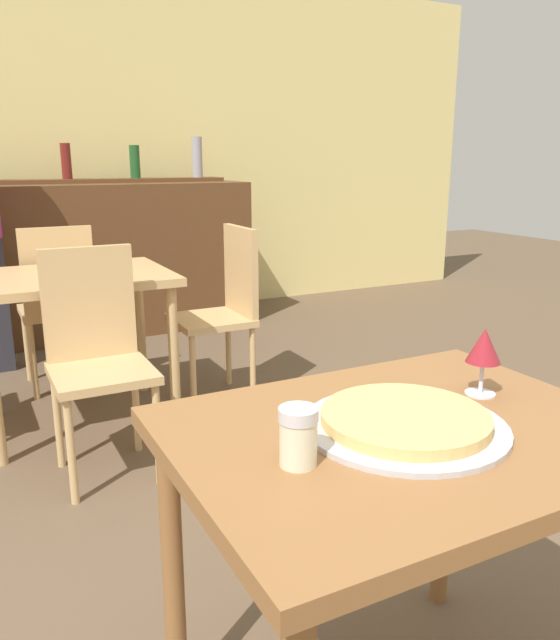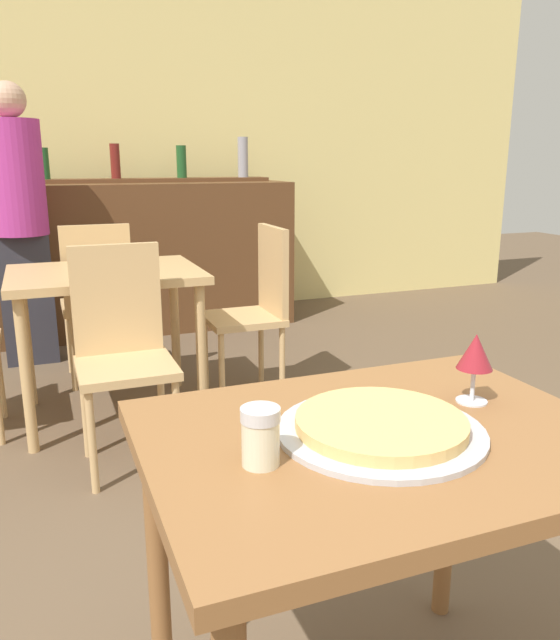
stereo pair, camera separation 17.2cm
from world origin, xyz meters
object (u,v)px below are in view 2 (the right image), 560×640
Objects in this scene: chair_far_side_right at (256,301)px; cheese_shaker at (261,436)px; pizza_tray at (381,426)px; person_standing at (19,216)px; wine_glass at (475,354)px; chair_far_side_front at (122,342)px; chair_far_side_back at (97,294)px.

chair_far_side_right reaches higher than cheese_shaker.
pizza_tray is 3.35m from person_standing.
cheese_shaker is 0.68× the size of wine_glass.
cheese_shaker is (-0.76, -2.20, 0.28)m from chair_far_side_right.
pizza_tray is 2.61× the size of wine_glass.
cheese_shaker is 3.34m from person_standing.
pizza_tray is 3.84× the size of cheese_shaker.
cheese_shaker is at bearing -172.92° from pizza_tray.
chair_far_side_front is at bearing 91.25° from cheese_shaker.
chair_far_side_front is 1.68m from pizza_tray.
wine_glass is (0.28, 0.07, 0.10)m from pizza_tray.
person_standing is at bearing -56.03° from chair_far_side_back.
chair_far_side_back is (-0.00, 1.06, 0.00)m from chair_far_side_front.
chair_far_side_back is at bearing -56.03° from person_standing.
wine_glass is (0.54, 0.11, 0.06)m from cheese_shaker.
cheese_shaker is (0.04, -1.67, 0.28)m from chair_far_side_front.
cheese_shaker is 0.06× the size of person_standing.
chair_far_side_right is at bearing 77.17° from pizza_tray.
chair_far_side_right is 2.29× the size of pizza_tray.
chair_far_side_right is at bearing 33.69° from chair_far_side_front.
cheese_shaker is (-0.27, -0.03, 0.04)m from pizza_tray.
chair_far_side_front reaches higher than pizza_tray.
wine_glass is (0.58, -1.56, 0.34)m from chair_far_side_front.
person_standing is (-1.18, 1.11, 0.41)m from chair_far_side_right.
cheese_shaker is at bearing -88.75° from chair_far_side_front.
person_standing is (-0.39, 0.58, 0.41)m from chair_far_side_back.
chair_far_side_right is at bearing 146.31° from chair_far_side_back.
cheese_shaker is at bearing -19.02° from chair_far_side_right.
chair_far_side_back is 5.99× the size of wine_glass.
wine_glass reaches higher than cheese_shaker.
chair_far_side_front is 2.29× the size of pizza_tray.
chair_far_side_front is 0.54× the size of person_standing.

